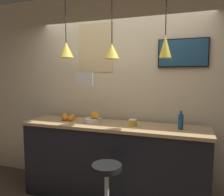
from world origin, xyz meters
TOP-DOWN VIEW (x-y plane):
  - back_wall at (0.00, 1.03)m, footprint 8.00×0.06m
  - service_counter at (0.00, 0.62)m, footprint 2.46×0.60m
  - bar_stool at (0.14, 0.05)m, footprint 0.44×0.44m
  - fruit_bowl at (-0.27, 0.64)m, footprint 0.23×0.23m
  - orange_pile at (-0.70, 0.68)m, footprint 0.24×0.19m
  - juice_bottle at (0.87, 0.63)m, footprint 0.06×0.06m
  - spread_jar at (0.28, 0.63)m, footprint 0.10×0.10m
  - pendant_lamp_left at (-0.67, 0.62)m, footprint 0.21×0.21m
  - pendant_lamp_middle at (0.00, 0.62)m, footprint 0.20×0.20m
  - pendant_lamp_right at (0.67, 0.62)m, footprint 0.14×0.14m
  - mounted_tv at (0.86, 0.98)m, footprint 0.64×0.04m
  - hanging_menu_board at (-0.30, 0.41)m, footprint 0.24×0.01m
  - wall_poster at (-0.39, 1.00)m, footprint 0.54×0.01m

SIDE VIEW (x-z plane):
  - bar_stool at x=0.14m, z-range 0.07..0.81m
  - service_counter at x=0.00m, z-range 0.00..1.05m
  - orange_pile at x=-0.70m, z-range 1.04..1.13m
  - spread_jar at x=0.28m, z-range 1.05..1.13m
  - fruit_bowl at x=-0.27m, z-range 1.04..1.18m
  - juice_bottle at x=0.87m, z-range 1.03..1.26m
  - back_wall at x=0.00m, z-range 0.00..2.90m
  - hanging_menu_board at x=-0.30m, z-range 1.56..1.73m
  - mounted_tv at x=0.86m, z-range 1.80..2.17m
  - pendant_lamp_middle at x=0.00m, z-range 1.56..2.45m
  - pendant_lamp_right at x=0.67m, z-range 1.59..2.49m
  - pendant_lamp_left at x=-0.67m, z-range 1.61..2.48m
  - wall_poster at x=-0.39m, z-range 1.74..2.46m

